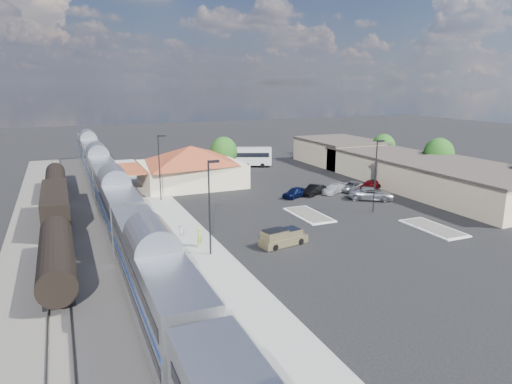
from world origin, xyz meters
name	(u,v)px	position (x,y,z in m)	size (l,w,h in m)	color
ground	(287,224)	(0.00, 0.00, 0.00)	(280.00, 280.00, 0.00)	black
railbed	(87,226)	(-21.00, 8.00, 0.06)	(16.00, 100.00, 0.12)	#4C4944
platform	(171,221)	(-12.00, 6.00, 0.09)	(5.50, 92.00, 0.18)	gray
passenger_train	(116,205)	(-18.00, 5.24, 2.87)	(3.00, 104.00, 5.55)	silver
freight_cars	(56,208)	(-24.00, 9.98, 1.93)	(2.80, 46.00, 4.00)	black
station_depot	(191,165)	(-4.56, 24.00, 3.13)	(18.35, 12.24, 6.20)	beige
buildings_east	(399,166)	(28.00, 14.28, 2.27)	(14.40, 51.40, 4.80)	#C6B28C
traffic_island_south	(309,215)	(4.00, 2.00, 0.10)	(3.30, 7.50, 0.21)	silver
traffic_island_north	(433,228)	(14.00, -8.00, 0.10)	(3.30, 7.50, 0.21)	silver
lamp_plat_s	(210,200)	(-10.90, -6.00, 5.34)	(1.08, 0.25, 9.00)	black
lamp_plat_n	(160,162)	(-10.90, 16.00, 5.34)	(1.08, 0.25, 9.00)	black
lamp_lot	(376,170)	(12.10, 0.00, 5.34)	(1.08, 0.25, 9.00)	black
tree_east_b	(439,154)	(34.00, 12.00, 4.22)	(4.94, 4.94, 6.96)	#382314
tree_east_c	(383,147)	(34.00, 26.00, 3.76)	(4.41, 4.41, 6.21)	#382314
tree_depot	(224,152)	(3.00, 30.00, 4.02)	(4.71, 4.71, 6.63)	#382314
pickup_truck	(283,237)	(-3.50, -6.08, 0.80)	(5.12, 2.61, 1.69)	#95895B
suv	(372,194)	(15.72, 5.26, 0.85)	(2.81, 6.08, 1.69)	#B0B2B8
coach_bus	(242,156)	(8.67, 36.00, 2.10)	(11.44, 6.71, 3.65)	silver
person_a	(200,237)	(-11.30, -3.56, 1.14)	(0.70, 0.46, 1.91)	#A8C73E
person_b	(180,232)	(-12.54, -0.74, 0.96)	(0.76, 0.59, 1.57)	white
parked_car_a	(295,192)	(6.68, 10.54, 0.73)	(1.71, 4.26, 1.45)	#0B1339
parked_car_b	(314,190)	(9.88, 10.84, 0.73)	(1.55, 4.45, 1.47)	black
parked_car_c	(334,189)	(13.08, 10.54, 0.67)	(1.88, 4.62, 1.34)	white
parked_car_d	(351,186)	(16.28, 10.84, 0.66)	(2.20, 4.77, 1.33)	gray
parked_car_e	(370,185)	(19.48, 10.54, 0.73)	(1.71, 4.26, 1.45)	maroon
parked_car_f	(386,183)	(22.68, 10.84, 0.64)	(1.35, 3.87, 1.27)	black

